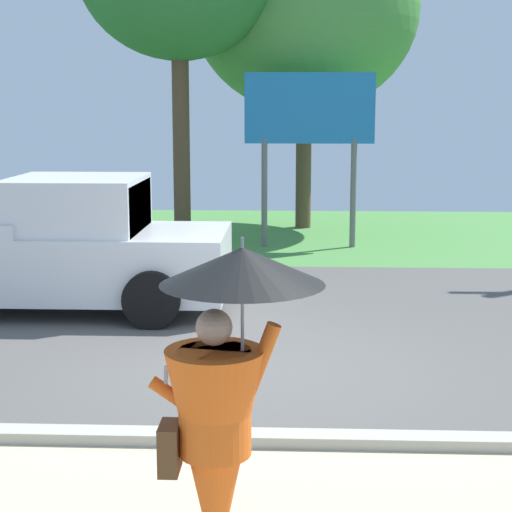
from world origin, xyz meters
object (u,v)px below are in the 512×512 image
object	(u,v)px
pickup_truck	(46,248)
roadside_billboard	(310,121)
monk_pedestrian	(221,408)
tree_center_back	(305,8)

from	to	relation	value
pickup_truck	roadside_billboard	size ratio (longest dim) A/B	1.49
monk_pedestrian	pickup_truck	bearing A→B (deg)	131.07
monk_pedestrian	tree_center_back	distance (m)	15.46
pickup_truck	roadside_billboard	distance (m)	6.84
roadside_billboard	pickup_truck	bearing A→B (deg)	-125.22
tree_center_back	pickup_truck	bearing A→B (deg)	-114.71
monk_pedestrian	pickup_truck	distance (m)	7.47
pickup_truck	tree_center_back	world-z (taller)	tree_center_back
pickup_truck	roadside_billboard	xyz separation A→B (m)	(3.82, 5.41, 1.68)
pickup_truck	roadside_billboard	bearing A→B (deg)	52.09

